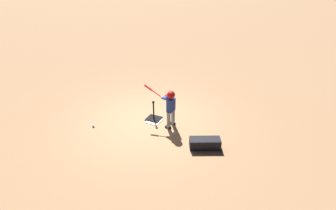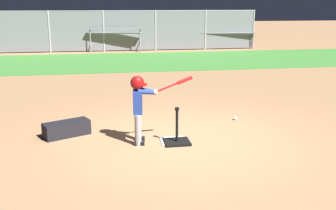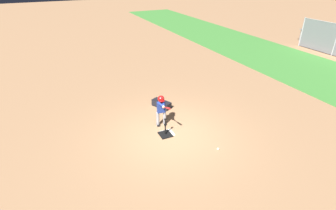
# 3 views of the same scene
# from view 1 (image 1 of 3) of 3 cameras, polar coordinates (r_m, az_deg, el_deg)

# --- Properties ---
(ground_plane) EXTENTS (90.00, 90.00, 0.00)m
(ground_plane) POSITION_cam_1_polar(r_m,az_deg,el_deg) (8.50, -4.53, -3.38)
(ground_plane) COLOR #99704C
(home_plate) EXTENTS (0.45, 0.45, 0.02)m
(home_plate) POSITION_cam_1_polar(r_m,az_deg,el_deg) (8.45, -3.08, -3.44)
(home_plate) COLOR white
(home_plate) RESTS_ON ground_plane
(batting_tee) EXTENTS (0.46, 0.41, 0.65)m
(batting_tee) POSITION_cam_1_polar(r_m,az_deg,el_deg) (8.50, -3.11, -2.65)
(batting_tee) COLOR black
(batting_tee) RESTS_ON ground_plane
(batter_child) EXTENTS (1.07, 0.39, 1.21)m
(batter_child) POSITION_cam_1_polar(r_m,az_deg,el_deg) (7.81, 0.41, 0.19)
(batter_child) COLOR gray
(batter_child) RESTS_ON ground_plane
(baseball) EXTENTS (0.07, 0.07, 0.07)m
(baseball) POSITION_cam_1_polar(r_m,az_deg,el_deg) (8.46, -15.94, -4.38)
(baseball) COLOR white
(baseball) RESTS_ON ground_plane
(equipment_bag) EXTENTS (0.90, 0.65, 0.28)m
(equipment_bag) POSITION_cam_1_polar(r_m,az_deg,el_deg) (7.30, 8.04, -8.22)
(equipment_bag) COLOR black
(equipment_bag) RESTS_ON ground_plane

